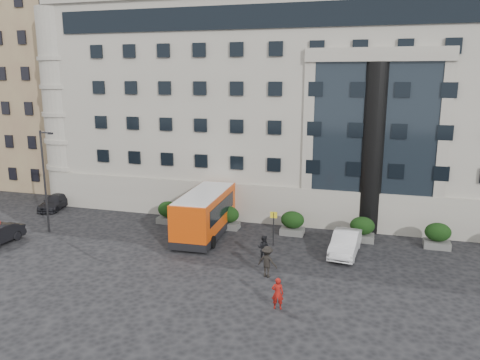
# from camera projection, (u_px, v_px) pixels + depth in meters

# --- Properties ---
(ground) EXTENTS (120.00, 120.00, 0.00)m
(ground) POSITION_uv_depth(u_px,v_px,m) (175.00, 263.00, 30.58)
(ground) COLOR black
(ground) RESTS_ON ground
(civic_building) EXTENTS (44.00, 24.00, 18.00)m
(civic_building) POSITION_uv_depth(u_px,v_px,m) (315.00, 106.00, 47.61)
(civic_building) COLOR #9A9688
(civic_building) RESTS_ON ground
(entrance_column) EXTENTS (1.80, 1.80, 13.00)m
(entrance_column) POSITION_uv_depth(u_px,v_px,m) (373.00, 150.00, 35.56)
(entrance_column) COLOR black
(entrance_column) RESTS_ON ground
(apartment_near) EXTENTS (14.00, 14.00, 20.00)m
(apartment_near) POSITION_uv_depth(u_px,v_px,m) (51.00, 93.00, 53.65)
(apartment_near) COLOR #82644C
(apartment_near) RESTS_ON ground
(apartment_far) EXTENTS (13.00, 13.00, 22.00)m
(apartment_far) POSITION_uv_depth(u_px,v_px,m) (111.00, 82.00, 71.12)
(apartment_far) COLOR brown
(apartment_far) RESTS_ON ground
(hedge_a) EXTENTS (1.80, 1.26, 1.84)m
(hedge_a) POSITION_uv_depth(u_px,v_px,m) (168.00, 212.00, 38.78)
(hedge_a) COLOR #51514F
(hedge_a) RESTS_ON ground
(hedge_b) EXTENTS (1.80, 1.26, 1.84)m
(hedge_b) POSITION_uv_depth(u_px,v_px,m) (228.00, 217.00, 37.37)
(hedge_b) COLOR #51514F
(hedge_b) RESTS_ON ground
(hedge_c) EXTENTS (1.80, 1.26, 1.84)m
(hedge_c) POSITION_uv_depth(u_px,v_px,m) (292.00, 223.00, 35.96)
(hedge_c) COLOR #51514F
(hedge_c) RESTS_ON ground
(hedge_d) EXTENTS (1.80, 1.26, 1.84)m
(hedge_d) POSITION_uv_depth(u_px,v_px,m) (362.00, 229.00, 34.55)
(hedge_d) COLOR #51514F
(hedge_d) RESTS_ON ground
(hedge_e) EXTENTS (1.80, 1.26, 1.84)m
(hedge_e) POSITION_uv_depth(u_px,v_px,m) (438.00, 235.00, 33.14)
(hedge_e) COLOR #51514F
(hedge_e) RESTS_ON ground
(street_lamp) EXTENTS (1.16, 0.18, 8.00)m
(street_lamp) POSITION_uv_depth(u_px,v_px,m) (45.00, 178.00, 35.68)
(street_lamp) COLOR #262628
(street_lamp) RESTS_ON ground
(bus_stop_sign) EXTENTS (0.50, 0.08, 2.52)m
(bus_stop_sign) POSITION_uv_depth(u_px,v_px,m) (274.00, 223.00, 33.40)
(bus_stop_sign) COLOR #262628
(bus_stop_sign) RESTS_ON ground
(minibus) EXTENTS (3.27, 8.16, 3.36)m
(minibus) POSITION_uv_depth(u_px,v_px,m) (205.00, 212.00, 35.60)
(minibus) COLOR #C33D09
(minibus) RESTS_ON ground
(red_truck) EXTENTS (3.05, 5.66, 2.92)m
(red_truck) POSITION_uv_depth(u_px,v_px,m) (135.00, 174.00, 50.98)
(red_truck) COLOR maroon
(red_truck) RESTS_ON ground
(parked_car_c) EXTENTS (2.44, 4.55, 1.25)m
(parked_car_c) POSITION_uv_depth(u_px,v_px,m) (55.00, 202.00, 43.04)
(parked_car_c) COLOR black
(parked_car_c) RESTS_ON ground
(parked_car_d) EXTENTS (2.41, 4.76, 1.29)m
(parked_car_d) POSITION_uv_depth(u_px,v_px,m) (90.00, 184.00, 50.02)
(parked_car_d) COLOR black
(parked_car_d) RESTS_ON ground
(white_taxi) EXTENTS (2.08, 4.93, 1.58)m
(white_taxi) POSITION_uv_depth(u_px,v_px,m) (345.00, 243.00, 32.02)
(white_taxi) COLOR silver
(white_taxi) RESTS_ON ground
(pedestrian_a) EXTENTS (0.69, 0.50, 1.74)m
(pedestrian_a) POSITION_uv_depth(u_px,v_px,m) (278.00, 293.00, 24.44)
(pedestrian_a) COLOR maroon
(pedestrian_a) RESTS_ON ground
(pedestrian_b) EXTENTS (0.91, 0.74, 1.76)m
(pedestrian_b) POSITION_uv_depth(u_px,v_px,m) (264.00, 248.00, 30.84)
(pedestrian_b) COLOR black
(pedestrian_b) RESTS_ON ground
(pedestrian_c) EXTENTS (1.40, 1.01, 1.95)m
(pedestrian_c) POSITION_uv_depth(u_px,v_px,m) (267.00, 262.00, 28.35)
(pedestrian_c) COLOR black
(pedestrian_c) RESTS_ON ground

